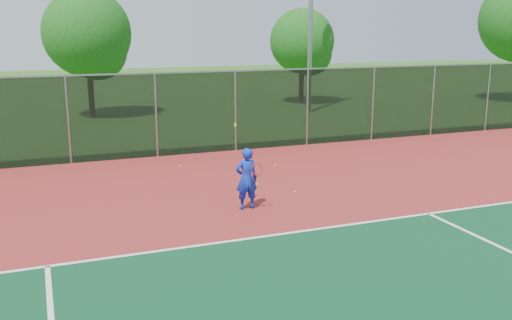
{
  "coord_description": "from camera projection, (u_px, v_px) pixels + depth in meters",
  "views": [
    {
      "loc": [
        -6.93,
        -8.12,
        4.56
      ],
      "look_at": [
        -1.87,
        5.0,
        1.3
      ],
      "focal_mm": 40.0,
      "sensor_mm": 36.0,
      "label": 1
    }
  ],
  "objects": [
    {
      "name": "tennis_player",
      "position": [
        246.0,
        178.0,
        14.52
      ],
      "size": [
        0.59,
        0.61,
        2.22
      ],
      "color": "#142DBD",
      "rests_on": "court_apron"
    },
    {
      "name": "ground",
      "position": [
        442.0,
        274.0,
        10.83
      ],
      "size": [
        120.0,
        120.0,
        0.0
      ],
      "primitive_type": "plane",
      "color": "#2A5D1A",
      "rests_on": "ground"
    },
    {
      "name": "practice_ball_0",
      "position": [
        181.0,
        166.0,
        19.1
      ],
      "size": [
        0.07,
        0.07,
        0.07
      ],
      "primitive_type": "sphere",
      "color": "#CFEC1B",
      "rests_on": "court_apron"
    },
    {
      "name": "tree_back_mid",
      "position": [
        304.0,
        44.0,
        34.57
      ],
      "size": [
        3.92,
        3.92,
        5.76
      ],
      "color": "#3C2415",
      "rests_on": "ground"
    },
    {
      "name": "practice_ball_4",
      "position": [
        295.0,
        192.0,
        16.03
      ],
      "size": [
        0.07,
        0.07,
        0.07
      ],
      "primitive_type": "sphere",
      "color": "#CFEC1B",
      "rests_on": "court_apron"
    },
    {
      "name": "practice_ball_2",
      "position": [
        257.0,
        184.0,
        16.83
      ],
      "size": [
        0.07,
        0.07,
        0.07
      ],
      "primitive_type": "sphere",
      "color": "#CFEC1B",
      "rests_on": "court_apron"
    },
    {
      "name": "court_apron",
      "position": [
        383.0,
        238.0,
        12.65
      ],
      "size": [
        30.0,
        20.0,
        0.02
      ],
      "primitive_type": "cube",
      "color": "maroon",
      "rests_on": "ground"
    },
    {
      "name": "practice_ball_1",
      "position": [
        275.0,
        165.0,
        19.15
      ],
      "size": [
        0.07,
        0.07,
        0.07
      ],
      "primitive_type": "sphere",
      "color": "#CFEC1B",
      "rests_on": "court_apron"
    },
    {
      "name": "tree_back_left",
      "position": [
        90.0,
        37.0,
        28.82
      ],
      "size": [
        4.45,
        4.45,
        6.54
      ],
      "color": "#3C2415",
      "rests_on": "ground"
    },
    {
      "name": "fence_back",
      "position": [
        235.0,
        110.0,
        21.39
      ],
      "size": [
        30.0,
        0.06,
        3.03
      ],
      "color": "black",
      "rests_on": "court_apron"
    }
  ]
}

